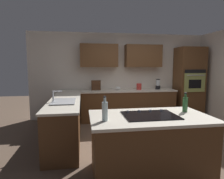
% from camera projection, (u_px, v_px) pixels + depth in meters
% --- Properties ---
extents(ground_plane, '(14.00, 14.00, 0.00)m').
position_uv_depth(ground_plane, '(151.00, 141.00, 4.17)').
color(ground_plane, brown).
extents(wall_back, '(6.00, 0.44, 2.60)m').
position_uv_depth(wall_back, '(127.00, 71.00, 5.99)').
color(wall_back, silver).
rests_on(wall_back, ground).
extents(lower_cabinets_back, '(2.80, 0.60, 0.86)m').
position_uv_depth(lower_cabinets_back, '(128.00, 105.00, 5.79)').
color(lower_cabinets_back, brown).
rests_on(lower_cabinets_back, ground).
extents(countertop_back, '(2.84, 0.64, 0.04)m').
position_uv_depth(countertop_back, '(128.00, 91.00, 5.73)').
color(countertop_back, silver).
rests_on(countertop_back, lower_cabinets_back).
extents(lower_cabinets_side, '(0.60, 2.90, 0.86)m').
position_uv_depth(lower_cabinets_side, '(66.00, 118.00, 4.38)').
color(lower_cabinets_side, brown).
rests_on(lower_cabinets_side, ground).
extents(countertop_side, '(0.64, 2.94, 0.04)m').
position_uv_depth(countertop_side, '(66.00, 99.00, 4.32)').
color(countertop_side, silver).
rests_on(countertop_side, lower_cabinets_side).
extents(island_base, '(1.65, 0.92, 0.86)m').
position_uv_depth(island_base, '(149.00, 147.00, 2.83)').
color(island_base, brown).
rests_on(island_base, ground).
extents(island_top, '(1.73, 1.00, 0.04)m').
position_uv_depth(island_top, '(150.00, 117.00, 2.77)').
color(island_top, silver).
rests_on(island_top, island_base).
extents(wall_oven, '(0.80, 0.66, 2.17)m').
position_uv_depth(wall_oven, '(189.00, 83.00, 6.00)').
color(wall_oven, brown).
rests_on(wall_oven, ground).
extents(sink_unit, '(0.46, 0.70, 0.23)m').
position_uv_depth(sink_unit, '(63.00, 101.00, 3.82)').
color(sink_unit, '#515456').
rests_on(sink_unit, countertop_side).
extents(cooktop, '(0.76, 0.56, 0.03)m').
position_uv_depth(cooktop, '(150.00, 115.00, 2.78)').
color(cooktop, black).
rests_on(cooktop, island_top).
extents(blender, '(0.15, 0.15, 0.31)m').
position_uv_depth(blender, '(158.00, 85.00, 5.90)').
color(blender, black).
rests_on(blender, countertop_back).
extents(mixing_bowl, '(0.18, 0.18, 0.10)m').
position_uv_depth(mixing_bowl, '(118.00, 88.00, 5.72)').
color(mixing_bowl, white).
rests_on(mixing_bowl, countertop_back).
extents(spice_rack, '(0.27, 0.11, 0.29)m').
position_uv_depth(spice_rack, '(96.00, 85.00, 5.65)').
color(spice_rack, '#472B19').
rests_on(spice_rack, countertop_back).
extents(kettle, '(0.15, 0.15, 0.19)m').
position_uv_depth(kettle, '(139.00, 86.00, 5.82)').
color(kettle, red).
rests_on(kettle, countertop_back).
extents(oil_bottle, '(0.08, 0.08, 0.33)m').
position_uv_depth(oil_bottle, '(105.00, 111.00, 2.50)').
color(oil_bottle, silver).
rests_on(oil_bottle, island_top).
extents(second_bottle, '(0.08, 0.08, 0.31)m').
position_uv_depth(second_bottle, '(185.00, 104.00, 2.99)').
color(second_bottle, '#336B38').
rests_on(second_bottle, island_top).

